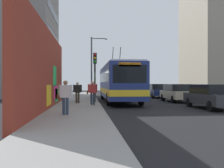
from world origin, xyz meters
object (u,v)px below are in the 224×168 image
at_px(parked_car_champagne, 177,92).
at_px(pedestrian_at_curb, 92,91).
at_px(pedestrian_midblock, 78,91).
at_px(parked_car_navy, 157,90).
at_px(parked_car_black, 144,89).
at_px(parked_car_dark_gray, 211,96).
at_px(pedestrian_near_wall, 65,95).
at_px(city_bus, 118,82).
at_px(street_lamp, 93,62).
at_px(traffic_light, 95,69).

height_order(parked_car_champagne, pedestrian_at_curb, pedestrian_at_curb).
bearing_deg(pedestrian_midblock, parked_car_navy, -43.79).
distance_m(parked_car_champagne, parked_car_black, 12.74).
xyz_separation_m(parked_car_black, pedestrian_at_curb, (-16.63, 7.59, 0.28)).
distance_m(parked_car_dark_gray, pedestrian_near_wall, 9.58).
bearing_deg(pedestrian_at_curb, parked_car_navy, -36.23).
relative_size(pedestrian_near_wall, pedestrian_midblock, 1.02).
bearing_deg(city_bus, pedestrian_near_wall, 158.51).
height_order(parked_car_navy, pedestrian_at_curb, pedestrian_at_curb).
relative_size(parked_car_black, street_lamp, 0.69).
xyz_separation_m(parked_car_navy, pedestrian_near_wall, (-15.77, 9.01, 0.27)).
distance_m(pedestrian_near_wall, pedestrian_at_curb, 5.59).
bearing_deg(parked_car_black, street_lamp, 127.22).
xyz_separation_m(city_bus, pedestrian_near_wall, (-9.68, 3.81, -0.71)).
distance_m(pedestrian_midblock, traffic_light, 2.33).
height_order(parked_car_dark_gray, pedestrian_at_curb, pedestrian_at_curb).
distance_m(parked_car_black, pedestrian_midblock, 17.61).
distance_m(parked_car_dark_gray, street_lamp, 15.48).
height_order(parked_car_dark_gray, traffic_light, traffic_light).
bearing_deg(pedestrian_midblock, street_lamp, -8.37).
xyz_separation_m(parked_car_navy, parked_car_black, (6.27, -0.00, 0.00)).
relative_size(city_bus, traffic_light, 2.96).
relative_size(pedestrian_midblock, pedestrian_at_curb, 0.97).
height_order(parked_car_black, pedestrian_at_curb, pedestrian_at_curb).
bearing_deg(city_bus, pedestrian_midblock, 130.42).
relative_size(city_bus, street_lamp, 1.70).
xyz_separation_m(pedestrian_near_wall, pedestrian_midblock, (6.72, -0.33, -0.02)).
bearing_deg(pedestrian_at_curb, pedestrian_midblock, 39.75).
relative_size(city_bus, parked_car_champagne, 2.72).
bearing_deg(street_lamp, parked_car_champagne, -135.02).
relative_size(parked_car_black, pedestrian_midblock, 2.97).
bearing_deg(parked_car_black, pedestrian_near_wall, 157.76).
relative_size(traffic_light, street_lamp, 0.57).
bearing_deg(city_bus, pedestrian_at_curb, 150.75).
distance_m(parked_car_black, pedestrian_near_wall, 23.81).
xyz_separation_m(parked_car_black, pedestrian_midblock, (-15.32, 8.68, 0.25)).
distance_m(city_bus, parked_car_dark_gray, 8.34).
bearing_deg(parked_car_champagne, pedestrian_near_wall, 135.90).
bearing_deg(parked_car_dark_gray, parked_car_navy, 0.00).
relative_size(parked_car_dark_gray, parked_car_black, 0.99).
bearing_deg(pedestrian_near_wall, pedestrian_at_curb, -14.68).
xyz_separation_m(city_bus, traffic_light, (-2.13, 2.15, 0.99)).
height_order(parked_car_dark_gray, parked_car_champagne, same).
bearing_deg(pedestrian_near_wall, parked_car_champagne, -44.10).
distance_m(pedestrian_at_curb, traffic_light, 2.74).
relative_size(parked_car_dark_gray, pedestrian_near_wall, 2.87).
bearing_deg(parked_car_champagne, pedestrian_midblock, 106.56).
bearing_deg(pedestrian_at_curb, parked_car_dark_gray, -105.92).
bearing_deg(traffic_light, parked_car_champagne, -76.66).
height_order(parked_car_black, traffic_light, traffic_light).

